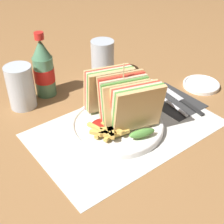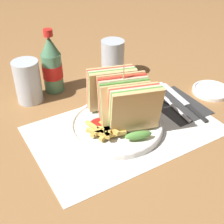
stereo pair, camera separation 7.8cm
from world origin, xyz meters
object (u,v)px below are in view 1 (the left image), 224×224
at_px(club_sandwich, 123,99).
at_px(fork, 170,104).
at_px(plate_main, 117,125).
at_px(side_saucer, 201,84).
at_px(coke_bottle_near, 44,69).
at_px(knife, 177,97).
at_px(glass_far, 21,87).
at_px(glass_near, 103,59).

xyz_separation_m(club_sandwich, fork, (0.16, -0.02, -0.07)).
relative_size(plate_main, fork, 1.37).
xyz_separation_m(plate_main, side_saucer, (0.34, 0.01, -0.00)).
bearing_deg(coke_bottle_near, fork, -48.17).
xyz_separation_m(knife, glass_far, (-0.37, 0.24, 0.06)).
bearing_deg(side_saucer, fork, -173.71).
height_order(club_sandwich, knife, club_sandwich).
distance_m(glass_near, side_saucer, 0.32).
height_order(club_sandwich, glass_near, club_sandwich).
distance_m(glass_far, side_saucer, 0.54).
bearing_deg(club_sandwich, glass_near, 64.37).
height_order(fork, glass_near, glass_near).
relative_size(knife, coke_bottle_near, 1.13).
distance_m(knife, coke_bottle_near, 0.39).
relative_size(plate_main, side_saucer, 2.13).
height_order(glass_near, side_saucer, glass_near).
distance_m(club_sandwich, glass_near, 0.27).
bearing_deg(glass_near, plate_main, -119.12).
xyz_separation_m(club_sandwich, knife, (0.21, -0.00, -0.07)).
distance_m(plate_main, glass_far, 0.29).
bearing_deg(plate_main, glass_near, 60.88).
relative_size(club_sandwich, knife, 1.01).
xyz_separation_m(plate_main, fork, (0.18, -0.01, -0.00)).
xyz_separation_m(club_sandwich, glass_far, (-0.16, 0.24, -0.02)).
bearing_deg(coke_bottle_near, knife, -41.86).
bearing_deg(fork, glass_near, 106.95).
bearing_deg(club_sandwich, fork, -5.95).
distance_m(club_sandwich, glass_far, 0.29).
relative_size(coke_bottle_near, side_saucer, 1.71).
bearing_deg(coke_bottle_near, side_saucer, -32.52).
relative_size(plate_main, knife, 1.10).
height_order(plate_main, fork, plate_main).
xyz_separation_m(coke_bottle_near, glass_near, (0.20, -0.02, -0.02)).
bearing_deg(club_sandwich, plate_main, -166.54).
bearing_deg(glass_far, fork, -38.02).
bearing_deg(knife, side_saucer, 8.39).
bearing_deg(plate_main, club_sandwich, 13.46).
height_order(fork, knife, fork).
bearing_deg(glass_near, coke_bottle_near, 175.65).
bearing_deg(side_saucer, glass_near, 130.15).
distance_m(fork, side_saucer, 0.16).
distance_m(club_sandwich, knife, 0.22).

